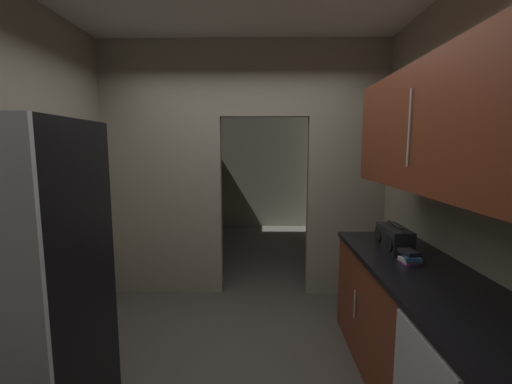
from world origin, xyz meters
TOP-DOWN VIEW (x-y plane):
  - ground at (0.00, 0.00)m, footprint 20.00×20.00m
  - kitchen_partition at (-0.07, 1.54)m, footprint 3.16×0.12m
  - adjoining_room_shell at (0.00, 3.78)m, footprint 3.16×3.46m
  - refrigerator at (-1.17, -0.50)m, footprint 0.79×0.75m
  - lower_cabinet_run at (1.25, -0.25)m, footprint 0.66×2.18m
  - upper_cabinet_counterside at (1.25, -0.25)m, footprint 0.36×1.96m
  - boombox at (1.22, 0.26)m, footprint 0.17×0.40m
  - book_stack at (1.22, -0.04)m, footprint 0.13×0.18m

SIDE VIEW (x-z plane):
  - ground at x=0.00m, z-range 0.00..0.00m
  - lower_cabinet_run at x=1.25m, z-range 0.00..0.90m
  - refrigerator at x=-1.17m, z-range 0.00..1.83m
  - book_stack at x=1.22m, z-range 0.89..0.98m
  - boombox at x=1.22m, z-range 0.88..1.09m
  - adjoining_room_shell at x=0.00m, z-range 0.00..2.84m
  - kitchen_partition at x=-0.07m, z-range 0.12..2.95m
  - upper_cabinet_counterside at x=1.25m, z-range 1.41..2.17m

